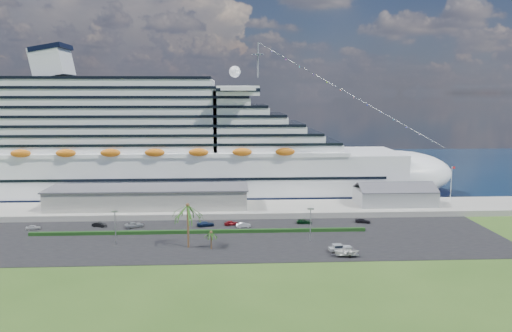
{
  "coord_description": "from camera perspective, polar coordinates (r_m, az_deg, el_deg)",
  "views": [
    {
      "loc": [
        0.11,
        -111.8,
        36.64
      ],
      "look_at": [
        7.56,
        30.0,
        15.86
      ],
      "focal_mm": 35.0,
      "sensor_mm": 36.0,
      "label": 1
    }
  ],
  "objects": [
    {
      "name": "parked_car_6",
      "position": [
        142.33,
        5.53,
        -6.33
      ],
      "size": [
        4.52,
        2.36,
        1.22
      ],
      "primitive_type": "imported",
      "rotation": [
        0.0,
        0.0,
        1.49
      ],
      "color": "black",
      "rests_on": "asphalt_lot"
    },
    {
      "name": "port_shed",
      "position": [
        163.63,
        15.57,
        -3.35
      ],
      "size": [
        24.0,
        12.31,
        7.37
      ],
      "color": "gray",
      "rests_on": "wharf"
    },
    {
      "name": "palm_short",
      "position": [
        119.05,
        -5.16,
        -7.79
      ],
      "size": [
        3.53,
        3.53,
        4.56
      ],
      "color": "#47301E",
      "rests_on": "ground"
    },
    {
      "name": "parked_car_1",
      "position": [
        144.8,
        -17.48,
        -6.41
      ],
      "size": [
        4.15,
        2.41,
        1.29
      ],
      "primitive_type": "imported",
      "rotation": [
        0.0,
        0.0,
        1.29
      ],
      "color": "black",
      "rests_on": "asphalt_lot"
    },
    {
      "name": "palm_tall",
      "position": [
        119.43,
        -7.81,
        -5.03
      ],
      "size": [
        8.82,
        8.82,
        11.13
      ],
      "color": "#47301E",
      "rests_on": "ground"
    },
    {
      "name": "pickup_truck",
      "position": [
        118.7,
        9.56,
        -9.21
      ],
      "size": [
        5.32,
        2.39,
        1.82
      ],
      "color": "black",
      "rests_on": "asphalt_lot"
    },
    {
      "name": "wharf",
      "position": [
        155.95,
        -2.98,
        -4.94
      ],
      "size": [
        240.0,
        20.0,
        1.8
      ],
      "primitive_type": "cube",
      "color": "gray",
      "rests_on": "ground"
    },
    {
      "name": "parked_car_7",
      "position": [
        145.71,
        12.12,
        -6.13
      ],
      "size": [
        4.65,
        3.01,
        1.25
      ],
      "primitive_type": "imported",
      "rotation": [
        0.0,
        0.0,
        1.26
      ],
      "color": "black",
      "rests_on": "asphalt_lot"
    },
    {
      "name": "cruise_ship",
      "position": [
        178.24,
        -9.97,
        1.77
      ],
      "size": [
        191.0,
        38.0,
        54.0
      ],
      "color": "silver",
      "rests_on": "ground"
    },
    {
      "name": "lamp_post_left",
      "position": [
        126.97,
        -15.8,
        -6.27
      ],
      "size": [
        1.6,
        0.35,
        8.27
      ],
      "color": "gray",
      "rests_on": "asphalt_lot"
    },
    {
      "name": "boat_trailer",
      "position": [
        115.57,
        10.35,
        -9.6
      ],
      "size": [
        6.37,
        4.13,
        1.83
      ],
      "color": "gray",
      "rests_on": "asphalt_lot"
    },
    {
      "name": "flagpole",
      "position": [
        169.52,
        21.42,
        -1.89
      ],
      "size": [
        1.08,
        0.16,
        12.0
      ],
      "color": "silver",
      "rests_on": "wharf"
    },
    {
      "name": "parked_car_4",
      "position": [
        140.07,
        -2.86,
        -6.52
      ],
      "size": [
        4.15,
        2.59,
        1.32
      ],
      "primitive_type": "imported",
      "rotation": [
        0.0,
        0.0,
        1.86
      ],
      "color": "maroon",
      "rests_on": "asphalt_lot"
    },
    {
      "name": "parked_car_3",
      "position": [
        139.56,
        -5.79,
        -6.59
      ],
      "size": [
        5.19,
        3.28,
        1.4
      ],
      "primitive_type": "imported",
      "rotation": [
        0.0,
        0.0,
        1.87
      ],
      "color": "#12203F",
      "rests_on": "asphalt_lot"
    },
    {
      "name": "hedge",
      "position": [
        133.04,
        -6.44,
        -7.46
      ],
      "size": [
        88.0,
        1.1,
        0.9
      ],
      "primitive_type": "cube",
      "color": "black",
      "rests_on": "asphalt_lot"
    },
    {
      "name": "asphalt_lot",
      "position": [
        128.13,
        -2.96,
        -8.28
      ],
      "size": [
        140.0,
        38.0,
        0.12
      ],
      "primitive_type": "cube",
      "color": "black",
      "rests_on": "ground"
    },
    {
      "name": "parked_car_0",
      "position": [
        148.21,
        -24.11,
        -6.43
      ],
      "size": [
        3.88,
        2.04,
        1.26
      ],
      "primitive_type": "imported",
      "rotation": [
        0.0,
        0.0,
        1.73
      ],
      "color": "#BCBCBE",
      "rests_on": "asphalt_lot"
    },
    {
      "name": "parked_car_2",
      "position": [
        141.76,
        -13.75,
        -6.55
      ],
      "size": [
        5.56,
        4.13,
        1.4
      ],
      "primitive_type": "imported",
      "rotation": [
        0.0,
        0.0,
        1.97
      ],
      "color": "#9A9EA3",
      "rests_on": "asphalt_lot"
    },
    {
      "name": "ground",
      "position": [
        117.65,
        -2.95,
        -9.83
      ],
      "size": [
        420.0,
        420.0,
        0.0
      ],
      "primitive_type": "plane",
      "color": "#2C4A18",
      "rests_on": "ground"
    },
    {
      "name": "parked_car_5",
      "position": [
        137.84,
        -1.45,
        -6.76
      ],
      "size": [
        4.21,
        2.35,
        1.32
      ],
      "primitive_type": "imported",
      "rotation": [
        0.0,
        0.0,
        1.82
      ],
      "color": "silver",
      "rests_on": "asphalt_lot"
    },
    {
      "name": "water",
      "position": [
        244.55,
        -3.0,
        -0.3
      ],
      "size": [
        420.0,
        160.0,
        0.02
      ],
      "primitive_type": "cube",
      "color": "black",
      "rests_on": "ground"
    },
    {
      "name": "terminal_building",
      "position": [
        157.08,
        -12.17,
        -3.48
      ],
      "size": [
        61.0,
        15.0,
        6.3
      ],
      "color": "gray",
      "rests_on": "wharf"
    },
    {
      "name": "lamp_post_right",
      "position": [
        125.4,
        6.25,
        -6.18
      ],
      "size": [
        1.6,
        0.35,
        8.27
      ],
      "color": "gray",
      "rests_on": "asphalt_lot"
    }
  ]
}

